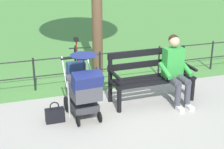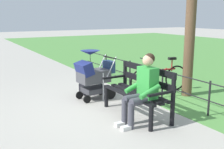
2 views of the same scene
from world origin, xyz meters
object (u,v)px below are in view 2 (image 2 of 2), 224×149
Objects in this scene: person_on_bench at (143,87)px; bicycle at (160,78)px; stroller at (93,74)px; park_bench at (140,89)px; handbag at (84,89)px.

person_on_bench is 0.77× the size of bicycle.
park_bench is at bearing -166.80° from stroller.
person_on_bench is 1.79m from stroller.
stroller is 1.76m from bicycle.
bicycle is (1.48, -1.62, -0.31)m from person_on_bench.
person_on_bench is at bearing 132.40° from bicycle.
park_bench is 1.27× the size of person_on_bench.
stroller is at bearing 79.92° from bicycle.
person_on_bench is at bearing -176.75° from stroller.
person_on_bench is (-0.40, 0.22, 0.15)m from park_bench.
park_bench is 1.42m from stroller.
person_on_bench is at bearing 150.96° from park_bench.
handbag is (1.89, 0.34, -0.40)m from park_bench.
stroller is 0.70× the size of bicycle.
bicycle is (-0.81, -1.74, 0.24)m from handbag.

